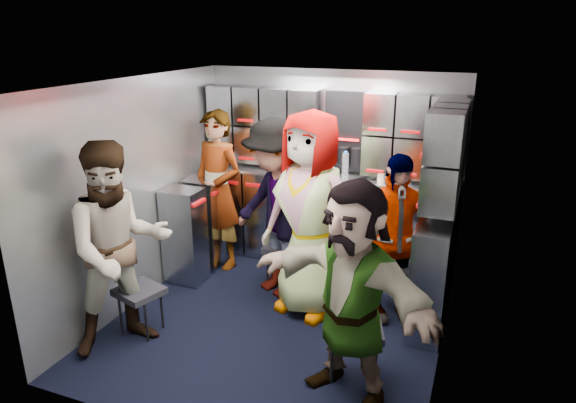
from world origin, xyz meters
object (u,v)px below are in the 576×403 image
(attendant_standing, at_px, (218,191))
(attendant_arc_a, at_px, (119,248))
(jump_seat_near_right, at_px, (356,331))
(attendant_arc_b, at_px, (276,209))
(jump_seat_mid_right, at_px, (394,264))
(jump_seat_mid_left, at_px, (284,249))
(attendant_arc_c, at_px, (310,215))
(attendant_arc_d, at_px, (393,239))
(attendant_arc_e, at_px, (351,293))
(jump_seat_center, at_px, (315,260))
(jump_seat_near_left, at_px, (139,294))

(attendant_standing, bearing_deg, attendant_arc_a, -76.13)
(attendant_arc_a, bearing_deg, attendant_standing, 39.19)
(jump_seat_near_right, height_order, attendant_arc_b, attendant_arc_b)
(jump_seat_mid_right, distance_m, attendant_arc_b, 1.21)
(jump_seat_mid_left, distance_m, attendant_arc_c, 0.79)
(jump_seat_mid_right, height_order, attendant_arc_c, attendant_arc_c)
(attendant_arc_b, bearing_deg, attendant_arc_a, -92.99)
(jump_seat_mid_left, relative_size, attendant_arc_d, 0.28)
(attendant_arc_e, bearing_deg, attendant_arc_b, 153.71)
(jump_seat_center, distance_m, attendant_arc_d, 0.79)
(jump_seat_mid_right, relative_size, attendant_arc_b, 0.31)
(jump_seat_near_left, relative_size, attendant_standing, 0.25)
(attendant_arc_a, bearing_deg, attendant_arc_e, -49.39)
(attendant_standing, bearing_deg, jump_seat_mid_right, 6.64)
(jump_seat_near_left, height_order, attendant_arc_e, attendant_arc_e)
(jump_seat_center, xyz_separation_m, attendant_arc_b, (-0.41, 0.03, 0.45))
(jump_seat_mid_left, xyz_separation_m, jump_seat_center, (0.41, -0.21, 0.04))
(attendant_arc_c, height_order, attendant_arc_e, attendant_arc_c)
(attendant_arc_b, bearing_deg, jump_seat_mid_right, 35.14)
(jump_seat_near_left, relative_size, attendant_arc_e, 0.27)
(jump_seat_center, height_order, attendant_arc_e, attendant_arc_e)
(attendant_arc_a, relative_size, attendant_arc_e, 1.07)
(jump_seat_center, relative_size, jump_seat_mid_right, 0.88)
(jump_seat_near_left, xyz_separation_m, attendant_arc_c, (1.21, 0.89, 0.57))
(jump_seat_near_left, distance_m, attendant_arc_b, 1.45)
(attendant_standing, distance_m, attendant_arc_c, 1.35)
(jump_seat_near_left, xyz_separation_m, jump_seat_mid_right, (1.93, 1.22, 0.07))
(jump_seat_mid_right, distance_m, attendant_arc_a, 2.42)
(jump_seat_near_left, distance_m, attendant_arc_d, 2.22)
(jump_seat_center, xyz_separation_m, attendant_arc_c, (-0.00, -0.18, 0.52))
(attendant_arc_d, bearing_deg, attendant_arc_b, 147.31)
(jump_seat_center, bearing_deg, attendant_arc_b, 175.74)
(jump_seat_mid_right, relative_size, attendant_arc_e, 0.33)
(jump_seat_mid_left, relative_size, attendant_arc_e, 0.26)
(jump_seat_near_left, bearing_deg, jump_seat_center, 41.43)
(attendant_standing, bearing_deg, attendant_arc_d, 1.47)
(jump_seat_near_left, xyz_separation_m, jump_seat_center, (1.21, 1.07, 0.05))
(attendant_arc_a, height_order, attendant_arc_d, attendant_arc_a)
(jump_seat_mid_right, height_order, attendant_arc_b, attendant_arc_b)
(attendant_arc_b, height_order, attendant_arc_e, attendant_arc_b)
(jump_seat_mid_right, height_order, attendant_arc_a, attendant_arc_a)
(jump_seat_near_left, relative_size, jump_seat_near_right, 0.91)
(jump_seat_mid_left, relative_size, jump_seat_center, 0.91)
(jump_seat_mid_left, distance_m, jump_seat_mid_right, 1.13)
(jump_seat_mid_left, distance_m, jump_seat_near_right, 1.61)
(attendant_arc_b, xyz_separation_m, attendant_arc_d, (1.12, -0.06, -0.11))
(attendant_arc_a, distance_m, attendant_arc_e, 1.86)
(jump_seat_near_left, xyz_separation_m, attendant_arc_b, (0.80, 1.10, 0.50))
(jump_seat_mid_right, bearing_deg, attendant_arc_b, -173.99)
(attendant_standing, height_order, attendant_arc_d, attendant_standing)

